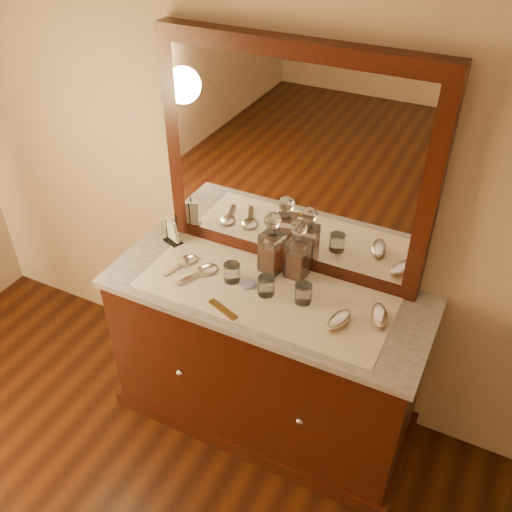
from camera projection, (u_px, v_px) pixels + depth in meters
name	position (u px, v px, depth m)	size (l,w,h in m)	color
dresser_cabinet	(265.00, 359.00, 2.71)	(1.40, 0.55, 0.82)	black
dresser_plinth	(265.00, 408.00, 2.93)	(1.46, 0.59, 0.08)	black
knob_left	(180.00, 373.00, 2.59)	(0.04, 0.04, 0.04)	silver
knob_right	(300.00, 421.00, 2.37)	(0.04, 0.04, 0.04)	silver
marble_top	(266.00, 292.00, 2.46)	(1.44, 0.59, 0.03)	silver
mirror_frame	(293.00, 163.00, 2.32)	(1.20, 0.08, 1.00)	black
mirror_glass	(290.00, 166.00, 2.30)	(1.06, 0.01, 0.86)	white
lace_runner	(264.00, 292.00, 2.43)	(1.10, 0.45, 0.00)	white
pin_dish	(247.00, 284.00, 2.46)	(0.07, 0.07, 0.01)	silver
comb	(223.00, 309.00, 2.33)	(0.16, 0.03, 0.01)	brown
napkin_rack	(172.00, 232.00, 2.70)	(0.11, 0.09, 0.15)	black
decanter_left	(272.00, 249.00, 2.48)	(0.11, 0.11, 0.31)	#943A15
decanter_right	(298.00, 255.00, 2.45)	(0.10, 0.10, 0.29)	#943A15
brush_near	(339.00, 321.00, 2.25)	(0.09, 0.16, 0.04)	#8B6D55
brush_far	(379.00, 316.00, 2.28)	(0.11, 0.16, 0.04)	#8B6D55
hand_mirror_outer	(185.00, 262.00, 2.59)	(0.10, 0.20, 0.02)	silver
hand_mirror_inner	(204.00, 271.00, 2.53)	(0.14, 0.22, 0.02)	silver
tumblers	(267.00, 284.00, 2.41)	(0.41, 0.10, 0.08)	white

